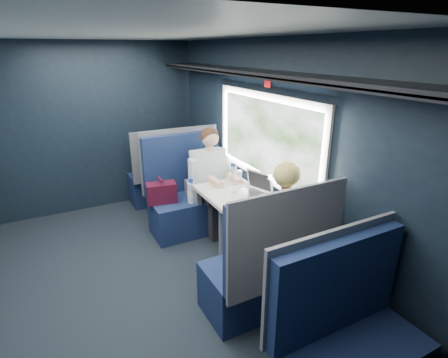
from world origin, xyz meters
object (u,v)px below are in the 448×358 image
table (235,202)px  seat_bay_near (188,197)px  man (212,176)px  seat_row_front (165,176)px  bottle_small (234,174)px  laptop (255,188)px  woman (280,223)px  seat_row_back (348,348)px  seat_bay_far (266,271)px  cup (239,174)px

table → seat_bay_near: size_ratio=0.79×
seat_bay_near → man: size_ratio=0.95×
seat_row_front → bottle_small: (0.37, -1.43, 0.43)m
man → laptop: man is taller
woman → laptop: woman is taller
table → laptop: (0.21, -0.05, 0.14)m
table → seat_row_back: bearing=-95.8°
seat_bay_near → seat_bay_far: bearing=-89.4°
seat_bay_near → laptop: size_ratio=3.22×
seat_bay_far → seat_row_back: (0.00, -0.92, -0.00)m
seat_row_back → cup: (0.48, 2.24, 0.38)m
seat_bay_far → bottle_small: (0.37, 1.24, 0.42)m
table → seat_bay_near: 0.93m
seat_bay_far → bottle_small: bearing=73.4°
seat_row_back → laptop: size_ratio=2.96×
bottle_small → woman: bearing=-96.4°
seat_row_front → man: man is taller
man → cup: size_ratio=13.98×
woman → laptop: (0.14, 0.66, 0.08)m
seat_row_front → man: bearing=-77.2°
man → laptop: size_ratio=3.37×
seat_bay_far → seat_row_front: bearing=90.0°
man → bottle_small: bearing=-70.3°
seat_bay_near → woman: 1.63m
laptop → seat_bay_near: bearing=114.0°
seat_bay_far → woman: size_ratio=0.95×
woman → bottle_small: size_ratio=5.96×
cup → man: bearing=131.6°
seat_row_front → woman: bearing=-84.3°
laptop → cup: laptop is taller
seat_row_back → laptop: bearing=77.4°
seat_row_back → bottle_small: bearing=80.3°
bottle_small → cup: 0.14m
table → seat_row_back: 1.82m
man → seat_row_back: bearing=-95.7°
man → woman: same height
seat_row_front → seat_bay_near: bearing=-91.1°
seat_row_front → cup: size_ratio=12.27×
seat_row_back → man: bearing=84.3°
seat_bay_far → woman: woman is taller
seat_row_back → cup: seat_row_back is taller
seat_row_front → laptop: bearing=-78.0°
seat_bay_far → man: 1.62m
man → bottle_small: man is taller
seat_row_back → bottle_small: (0.37, 2.16, 0.43)m
seat_row_front → man: 1.17m
seat_row_back → bottle_small: size_ratio=5.23×
seat_bay_near → seat_row_back: bearing=-89.6°
table → woman: size_ratio=0.76×
laptop → man: bearing=100.7°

